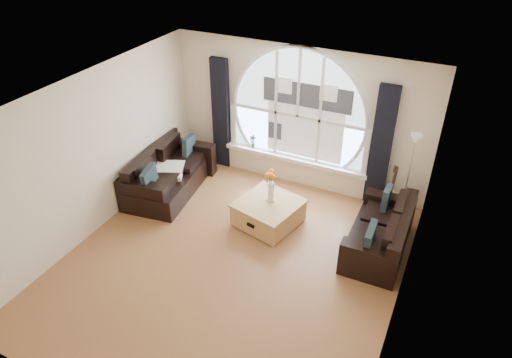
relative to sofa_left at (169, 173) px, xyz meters
name	(u,v)px	position (x,y,z in m)	size (l,w,h in m)	color
ground	(232,263)	(2.02, -1.31, -0.40)	(5.00, 5.50, 0.01)	brown
ceiling	(225,104)	(2.02, -1.31, 2.30)	(5.00, 5.50, 0.01)	silver
wall_back	(298,117)	(2.02, 1.44, 0.95)	(5.00, 0.01, 2.70)	beige
wall_front	(95,336)	(2.02, -4.06, 0.95)	(5.00, 0.01, 2.70)	beige
wall_left	(92,155)	(-0.48, -1.31, 0.95)	(0.01, 5.50, 2.70)	beige
wall_right	(408,241)	(4.52, -1.31, 0.95)	(0.01, 5.50, 2.70)	beige
attic_slope	(397,166)	(4.22, -1.31, 1.95)	(0.92, 5.50, 0.72)	silver
arched_window	(299,104)	(2.02, 1.41, 1.23)	(2.60, 0.06, 2.15)	silver
window_sill	(294,159)	(2.02, 1.34, 0.11)	(2.90, 0.22, 0.08)	white
window_frame	(298,105)	(2.02, 1.38, 1.23)	(2.76, 0.08, 2.15)	white
neighbor_house	(306,112)	(2.17, 1.40, 1.10)	(1.70, 0.02, 1.50)	silver
curtain_left	(221,114)	(0.42, 1.32, 0.75)	(0.35, 0.12, 2.30)	black
curtain_right	(381,147)	(3.62, 1.32, 0.75)	(0.35, 0.12, 2.30)	black
sofa_left	(169,173)	(0.00, 0.00, 0.00)	(0.94, 1.89, 0.84)	black
sofa_right	(380,229)	(4.00, 0.01, 0.00)	(0.85, 1.70, 0.76)	black
coffee_chest	(268,212)	(2.13, -0.13, -0.16)	(0.99, 0.99, 0.48)	tan
throw_blanket	(168,171)	(0.04, -0.07, 0.10)	(0.55, 0.55, 0.10)	silver
vase_flowers	(271,181)	(2.13, -0.04, 0.43)	(0.24, 0.24, 0.70)	white
floor_lamp	(408,176)	(4.18, 1.15, 0.40)	(0.24, 0.24, 1.60)	#B2B2B2
guitar	(392,189)	(3.97, 1.05, 0.13)	(0.36, 0.24, 1.06)	olive
potted_plant	(253,141)	(1.12, 1.34, 0.28)	(0.14, 0.10, 0.27)	#1E6023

